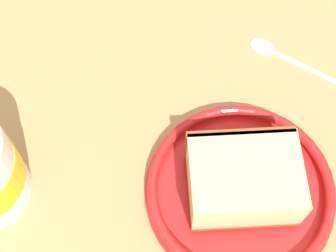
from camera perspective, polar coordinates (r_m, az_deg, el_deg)
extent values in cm
cube|color=tan|center=(51.94, -3.21, -6.02)|extent=(134.29, 134.29, 3.85)
cylinder|color=red|center=(49.26, 8.05, -7.70)|extent=(18.36, 18.36, 0.88)
torus|color=red|center=(48.39, 8.19, -7.33)|extent=(17.89, 17.89, 1.00)
cube|color=brown|center=(48.57, 8.16, -7.41)|extent=(11.64, 9.94, 0.60)
cube|color=#DBC184|center=(46.23, 8.56, -6.36)|extent=(11.64, 9.94, 4.43)
cube|color=brown|center=(47.76, 7.96, -1.80)|extent=(9.78, 3.26, 4.43)
ellipsoid|color=silver|center=(58.11, 10.69, 9.06)|extent=(3.50, 2.89, 0.80)
cylinder|color=silver|center=(57.64, 15.82, 6.30)|extent=(8.37, 3.38, 0.50)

